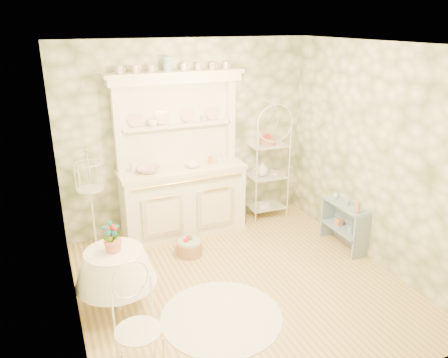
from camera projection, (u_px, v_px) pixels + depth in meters
name	position (u px, v px, depth m)	size (l,w,h in m)	color
floor	(241.00, 284.00, 5.12)	(3.60, 3.60, 0.00)	tan
ceiling	(244.00, 44.00, 4.19)	(3.60, 3.60, 0.00)	white
wall_left	(65.00, 202.00, 4.00)	(3.60, 3.60, 0.00)	beige
wall_right	(376.00, 157.00, 5.32)	(3.60, 3.60, 0.00)	beige
wall_back	(188.00, 137.00, 6.21)	(3.60, 3.60, 0.00)	beige
wall_front	(350.00, 255.00, 3.10)	(3.60, 3.60, 0.00)	beige
kitchen_dresser	(181.00, 158.00, 5.97)	(1.87, 0.61, 2.29)	white
bakers_rack	(267.00, 165.00, 6.67)	(0.52, 0.37, 1.67)	white
side_shelf	(344.00, 225.00, 5.89)	(0.27, 0.72, 0.61)	#849BB0
round_table	(117.00, 282.00, 4.56)	(0.63, 0.63, 0.69)	white
cafe_chair	(139.00, 337.00, 3.71)	(0.36, 0.36, 0.78)	white
birdcage_stand	(92.00, 202.00, 5.57)	(0.35, 0.35, 1.47)	white
floor_basket	(189.00, 246.00, 5.73)	(0.36, 0.36, 0.24)	tan
lace_rug	(221.00, 316.00, 4.56)	(1.28, 1.28, 0.01)	white
bowl_floral	(149.00, 172.00, 5.80)	(0.30, 0.30, 0.07)	white
bowl_white	(193.00, 167.00, 6.01)	(0.21, 0.21, 0.07)	white
cup_left	(153.00, 124.00, 5.82)	(0.13, 0.13, 0.10)	white
cup_right	(204.00, 119.00, 6.09)	(0.09, 0.09, 0.09)	white
potted_geranium	(112.00, 240.00, 4.36)	(0.18, 0.12, 0.34)	#3F7238
bottle_amber	(358.00, 208.00, 5.53)	(0.07, 0.07, 0.17)	#CF7B4D
bottle_blue	(348.00, 203.00, 5.75)	(0.04, 0.04, 0.09)	#7B9BBF
bottle_glass	(335.00, 196.00, 5.98)	(0.08, 0.08, 0.10)	silver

